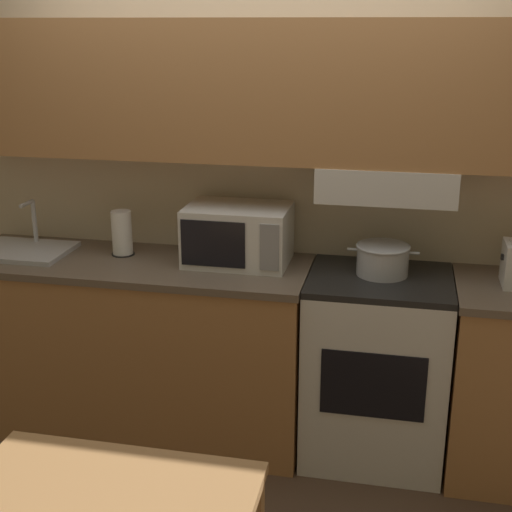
# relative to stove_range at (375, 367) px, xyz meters

# --- Properties ---
(ground_plane) EXTENTS (16.00, 16.00, 0.00)m
(ground_plane) POSITION_rel_stove_range_xyz_m (-0.59, 0.28, -0.47)
(ground_plane) COLOR #4C3828
(wall_back) EXTENTS (5.42, 0.38, 2.55)m
(wall_back) POSITION_rel_stove_range_xyz_m (-0.57, 0.22, 1.03)
(wall_back) COLOR beige
(wall_back) RESTS_ON ground_plane
(lower_counter_main) EXTENTS (1.77, 0.61, 0.93)m
(lower_counter_main) POSITION_rel_stove_range_xyz_m (-1.22, -0.01, 0.00)
(lower_counter_main) COLOR #B27A47
(lower_counter_main) RESTS_ON ground_plane
(stove_range) EXTENTS (0.66, 0.57, 0.93)m
(stove_range) POSITION_rel_stove_range_xyz_m (0.00, 0.00, 0.00)
(stove_range) COLOR silver
(stove_range) RESTS_ON ground_plane
(cooking_pot) EXTENTS (0.33, 0.25, 0.14)m
(cooking_pot) POSITION_rel_stove_range_xyz_m (0.00, 0.04, 0.54)
(cooking_pot) COLOR #B7BABF
(cooking_pot) RESTS_ON stove_range
(microwave) EXTENTS (0.50, 0.36, 0.28)m
(microwave) POSITION_rel_stove_range_xyz_m (-0.70, 0.07, 0.61)
(microwave) COLOR silver
(microwave) RESTS_ON lower_counter_main
(sink_basin) EXTENTS (0.46, 0.36, 0.25)m
(sink_basin) POSITION_rel_stove_range_xyz_m (-1.81, -0.01, 0.48)
(sink_basin) COLOR #B7BABF
(sink_basin) RESTS_ON lower_counter_main
(paper_towel_roll) EXTENTS (0.12, 0.12, 0.23)m
(paper_towel_roll) POSITION_rel_stove_range_xyz_m (-1.30, 0.07, 0.58)
(paper_towel_roll) COLOR black
(paper_towel_roll) RESTS_ON lower_counter_main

